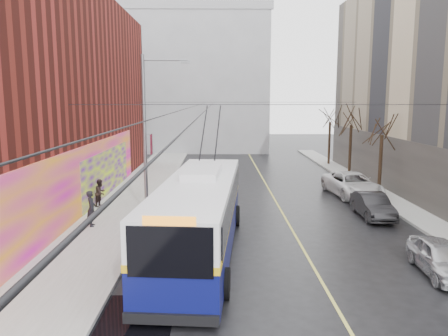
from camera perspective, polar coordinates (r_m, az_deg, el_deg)
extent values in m
plane|color=black|center=(15.51, 8.19, -16.47)|extent=(140.00, 140.00, 0.00)
cube|color=gray|center=(27.24, -12.91, -5.20)|extent=(4.00, 60.00, 0.15)
cube|color=gray|center=(28.95, 22.28, -4.81)|extent=(2.00, 60.00, 0.15)
cube|color=#BFB74C|center=(28.86, 6.80, -4.38)|extent=(0.12, 50.00, 0.01)
cube|color=#D504B1|center=(25.44, -18.32, -1.99)|extent=(0.08, 28.00, 4.00)
cube|color=#51059C|center=(31.18, -14.94, -0.63)|extent=(0.06, 12.00, 3.20)
cube|color=#4C4742|center=(30.77, 22.70, -0.40)|extent=(0.06, 36.00, 4.00)
cube|color=gray|center=(58.99, -4.52, 11.24)|extent=(20.00, 12.00, 18.00)
cube|color=gray|center=(54.15, -5.05, 20.51)|extent=(20.50, 0.40, 1.00)
cylinder|color=slate|center=(24.25, -10.31, 3.77)|extent=(0.20, 0.20, 9.00)
cube|color=#5A0C1D|center=(24.22, -9.47, 3.07)|extent=(0.04, 0.60, 1.10)
cylinder|color=slate|center=(24.07, -7.70, 13.81)|extent=(2.40, 0.10, 0.10)
cube|color=slate|center=(23.96, -5.00, 13.63)|extent=(0.50, 0.22, 0.12)
cylinder|color=black|center=(28.86, -3.82, 8.08)|extent=(0.02, 60.00, 0.02)
cylinder|color=black|center=(28.83, -1.82, 8.10)|extent=(0.02, 60.00, 0.02)
cylinder|color=black|center=(19.96, 5.89, 8.24)|extent=(18.00, 0.02, 0.02)
cylinder|color=black|center=(35.90, 2.89, 8.58)|extent=(18.00, 0.02, 0.02)
cylinder|color=black|center=(32.22, 19.73, 0.35)|extent=(0.24, 0.24, 4.20)
cylinder|color=black|center=(38.78, 16.14, 2.11)|extent=(0.24, 0.24, 4.48)
cylinder|color=black|center=(45.48, 13.58, 3.10)|extent=(0.24, 0.24, 4.37)
cube|color=black|center=(14.50, -12.50, -18.48)|extent=(2.85, 3.05, 0.01)
ellipsoid|color=slate|center=(22.13, -0.22, 9.94)|extent=(0.44, 0.20, 0.12)
ellipsoid|color=slate|center=(25.52, 1.51, 11.43)|extent=(0.44, 0.20, 0.12)
ellipsoid|color=slate|center=(23.60, -6.28, 9.59)|extent=(0.44, 0.20, 0.12)
cube|color=#090D49|center=(19.10, -3.21, -8.13)|extent=(3.93, 13.16, 1.62)
cube|color=silver|center=(18.71, -3.25, -3.70)|extent=(3.93, 13.16, 1.40)
cube|color=gold|center=(18.88, -3.23, -5.78)|extent=(3.97, 13.20, 0.24)
cube|color=black|center=(12.59, -7.09, -10.89)|extent=(2.48, 0.26, 1.51)
cube|color=black|center=(25.07, -1.35, -0.82)|extent=(2.48, 0.26, 1.30)
cube|color=black|center=(18.97, -7.53, -3.93)|extent=(1.08, 11.84, 1.08)
cube|color=black|center=(18.61, 1.12, -4.10)|extent=(1.08, 11.84, 1.08)
cube|color=silver|center=(19.60, -2.87, -0.55)|extent=(1.79, 3.36, 0.32)
cube|color=black|center=(13.36, -6.95, -19.04)|extent=(2.81, 0.37, 0.32)
cylinder|color=black|center=(15.54, -10.60, -14.31)|extent=(0.42, 1.10, 1.08)
cylinder|color=black|center=(15.10, 0.12, -14.85)|extent=(0.42, 1.10, 1.08)
cylinder|color=black|center=(23.54, -5.26, -6.08)|extent=(0.42, 1.10, 1.08)
cylinder|color=black|center=(23.26, 1.62, -6.23)|extent=(0.42, 1.10, 1.08)
cylinder|color=black|center=(23.18, -2.69, 4.83)|extent=(0.39, 3.74, 2.65)
cylinder|color=black|center=(23.11, -0.82, 4.83)|extent=(0.39, 3.74, 2.65)
imported|color=#B0B0B5|center=(18.89, 26.48, -10.45)|extent=(1.82, 3.98, 1.32)
imported|color=black|center=(26.17, 18.84, -4.66)|extent=(1.54, 4.21, 1.38)
imported|color=white|center=(31.42, 16.39, -2.09)|extent=(3.35, 6.11, 1.62)
imported|color=#BCBCC1|center=(33.22, -2.10, -1.20)|extent=(2.10, 4.66, 1.55)
imported|color=black|center=(23.55, -16.93, -5.07)|extent=(0.56, 0.75, 1.86)
imported|color=black|center=(27.73, -15.83, -3.13)|extent=(0.86, 0.97, 1.68)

